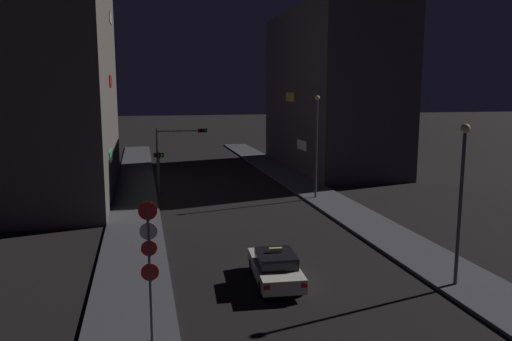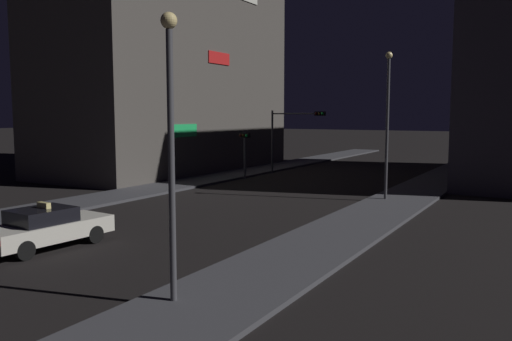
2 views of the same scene
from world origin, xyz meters
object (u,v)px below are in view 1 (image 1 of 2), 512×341
(traffic_light_overhead, at_px, (177,143))
(taxi, at_px, (275,267))
(sign_pole_left, at_px, (149,259))
(street_lamp_far_block, at_px, (317,139))
(street_lamp_near_block, at_px, (461,189))
(traffic_light_left_kerb, at_px, (159,164))

(traffic_light_overhead, bearing_deg, taxi, -84.35)
(traffic_light_overhead, bearing_deg, sign_pole_left, -95.89)
(street_lamp_far_block, bearing_deg, traffic_light_overhead, 138.45)
(sign_pole_left, height_order, street_lamp_far_block, street_lamp_far_block)
(sign_pole_left, distance_m, street_lamp_near_block, 12.95)
(street_lamp_far_block, bearing_deg, street_lamp_near_block, -90.10)
(taxi, height_order, traffic_light_overhead, traffic_light_overhead)
(taxi, distance_m, traffic_light_overhead, 24.58)
(traffic_light_left_kerb, bearing_deg, street_lamp_near_block, -62.59)
(traffic_light_left_kerb, distance_m, street_lamp_near_block, 25.14)
(taxi, height_order, sign_pole_left, sign_pole_left)
(street_lamp_far_block, bearing_deg, taxi, -115.37)
(taxi, height_order, street_lamp_near_block, street_lamp_near_block)
(taxi, height_order, street_lamp_far_block, street_lamp_far_block)
(traffic_light_overhead, relative_size, street_lamp_near_block, 0.72)
(taxi, distance_m, traffic_light_left_kerb, 20.62)
(sign_pole_left, bearing_deg, traffic_light_overhead, 84.11)
(taxi, relative_size, street_lamp_far_block, 0.59)
(taxi, height_order, traffic_light_left_kerb, traffic_light_left_kerb)
(sign_pole_left, bearing_deg, street_lamp_far_block, 57.29)
(taxi, relative_size, street_lamp_near_block, 0.67)
(sign_pole_left, relative_size, street_lamp_near_block, 0.69)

